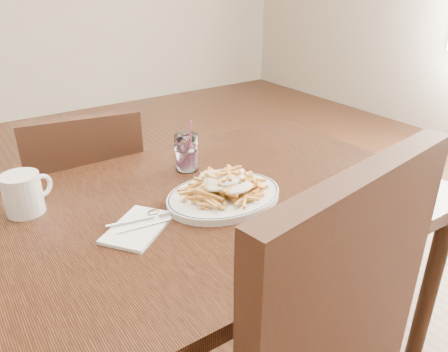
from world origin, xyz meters
TOP-DOWN VIEW (x-y plane):
  - table at (0.00, 0.00)m, footprint 1.20×0.80m
  - chair_far at (-0.17, 0.63)m, footprint 0.46×0.46m
  - fries_plate at (0.01, -0.03)m, footprint 0.35×0.31m
  - loaded_fries at (0.01, -0.03)m, footprint 0.24×0.21m
  - napkin at (-0.24, -0.03)m, footprint 0.21×0.19m
  - cutlery at (-0.24, -0.03)m, footprint 0.16×0.07m
  - water_glass at (0.03, 0.20)m, footprint 0.07×0.07m
  - coffee_mug at (-0.43, 0.20)m, footprint 0.13×0.09m

SIDE VIEW (x-z plane):
  - chair_far at x=-0.17m, z-range 0.06..0.92m
  - table at x=0.00m, z-range 0.30..1.05m
  - napkin at x=-0.24m, z-range 0.75..0.76m
  - fries_plate at x=0.01m, z-range 0.75..0.77m
  - cutlery at x=-0.24m, z-range 0.76..0.76m
  - water_glass at x=0.03m, z-range 0.72..0.88m
  - coffee_mug at x=-0.43m, z-range 0.75..0.85m
  - loaded_fries at x=0.01m, z-range 0.77..0.84m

